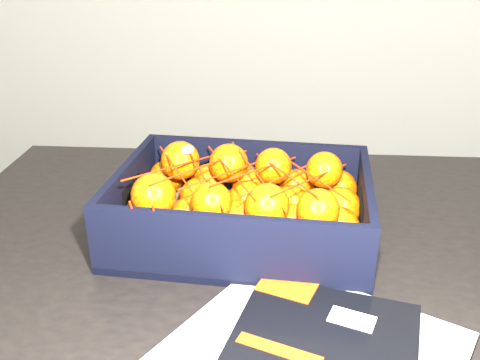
# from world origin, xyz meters

# --- Properties ---
(table) EXTENTS (1.26, 0.90, 0.75)m
(table) POSITION_xyz_m (-0.02, 0.14, 0.65)
(table) COLOR black
(table) RESTS_ON ground
(produce_crate) EXTENTS (0.39, 0.29, 0.11)m
(produce_crate) POSITION_xyz_m (-0.11, 0.16, 0.78)
(produce_crate) COLOR #936744
(produce_crate) RESTS_ON table
(clementine_heap) EXTENTS (0.37, 0.27, 0.12)m
(clementine_heap) POSITION_xyz_m (-0.11, 0.16, 0.81)
(clementine_heap) COLOR #E25604
(clementine_heap) RESTS_ON produce_crate
(mesh_net) EXTENTS (0.32, 0.26, 0.09)m
(mesh_net) POSITION_xyz_m (-0.12, 0.15, 0.86)
(mesh_net) COLOR red
(mesh_net) RESTS_ON clementine_heap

